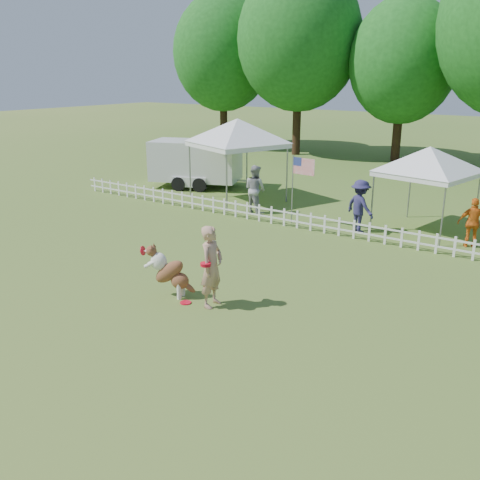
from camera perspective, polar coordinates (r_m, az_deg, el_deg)
The scene contains 15 objects.
ground at distance 11.99m, azimuth -7.40°, elevation -6.99°, with size 120.00×120.00×0.00m, color #32621F.
picket_fence at distance 17.36m, azimuth 8.28°, elevation 1.80°, with size 22.00×0.08×0.60m, color white, non-canonical shape.
handler at distance 11.60m, azimuth -3.04°, elevation -2.85°, with size 0.67×0.44×1.83m, color tan.
dog at distance 12.28m, azimuth -7.46°, elevation -3.38°, with size 1.16×0.39×1.20m, color brown, non-canonical shape.
frisbee_on_turf at distance 12.09m, azimuth -5.82°, elevation -6.66°, with size 0.25×0.25×0.02m, color red.
canopy_tent_left at distance 21.45m, azimuth -0.26°, elevation 8.46°, with size 3.05×3.05×3.15m, color white, non-canonical shape.
canopy_tent_right at distance 18.11m, azimuth 19.21°, elevation 5.03°, with size 2.58×2.58×2.67m, color white, non-canonical shape.
cargo_trailer at distance 24.04m, azimuth -4.75°, elevation 8.12°, with size 4.78×2.10×2.10m, color silver, non-canonical shape.
flag_pole at distance 18.08m, azimuth 5.60°, elevation 5.34°, with size 0.89×0.09×2.32m, color gray, non-canonical shape.
spectator_a at distance 19.51m, azimuth 1.63°, elevation 5.45°, with size 0.85×0.66×1.75m, color #9C9BA0.
spectator_b at distance 17.53m, azimuth 12.69°, elevation 3.55°, with size 1.09×0.63×1.69m, color #28254F.
spectator_c at distance 17.00m, azimuth 23.61°, elevation 1.68°, with size 0.86×0.36×1.47m, color orange.
tree_far_left at distance 37.47m, azimuth -1.80°, elevation 18.34°, with size 6.60×6.60×11.00m, color #175318, non-canonical shape.
tree_left at distance 33.78m, azimuth 6.29°, elevation 19.19°, with size 7.40×7.40×12.00m, color #175318, non-canonical shape.
tree_center_left at distance 32.22m, azimuth 16.91°, elevation 16.71°, with size 6.00×6.00×9.80m, color #175318, non-canonical shape.
Camera 1 is at (7.49, -7.96, 4.94)m, focal length 40.00 mm.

